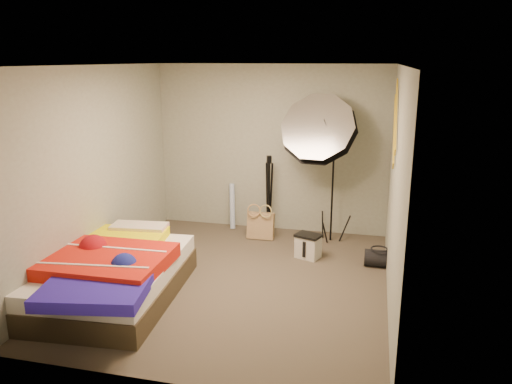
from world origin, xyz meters
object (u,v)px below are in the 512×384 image
(wrapping_roll, at_px, (232,206))
(photo_umbrella, at_px, (319,132))
(bed, at_px, (112,273))
(tote_bag, at_px, (261,226))
(duffel_bag, at_px, (379,258))
(camera_tripod, at_px, (269,189))
(camera_case, at_px, (308,247))

(wrapping_roll, xyz_separation_m, photo_umbrella, (1.35, -0.31, 1.25))
(bed, bearing_deg, tote_bag, 62.20)
(duffel_bag, xyz_separation_m, bed, (-2.86, -1.57, 0.18))
(tote_bag, height_order, photo_umbrella, photo_umbrella)
(tote_bag, height_order, duffel_bag, tote_bag)
(tote_bag, bearing_deg, bed, -117.92)
(tote_bag, distance_m, camera_tripod, 0.56)
(camera_case, bearing_deg, wrapping_roll, 164.68)
(duffel_bag, bearing_deg, tote_bag, 158.93)
(duffel_bag, height_order, photo_umbrella, photo_umbrella)
(bed, bearing_deg, duffel_bag, 28.72)
(camera_case, relative_size, duffel_bag, 0.84)
(duffel_bag, distance_m, photo_umbrella, 1.88)
(tote_bag, bearing_deg, duffel_bag, -21.18)
(wrapping_roll, bearing_deg, camera_tripod, -9.53)
(tote_bag, height_order, bed, bed)
(bed, relative_size, camera_tripod, 1.85)
(tote_bag, xyz_separation_m, camera_tripod, (0.06, 0.27, 0.49))
(wrapping_roll, distance_m, photo_umbrella, 1.86)
(duffel_bag, xyz_separation_m, camera_tripod, (-1.63, 0.92, 0.57))
(camera_tripod, bearing_deg, bed, -116.34)
(bed, height_order, camera_tripod, camera_tripod)
(wrapping_roll, bearing_deg, duffel_bag, -24.62)
(camera_case, bearing_deg, camera_tripod, 150.66)
(bed, distance_m, camera_tripod, 2.81)
(photo_umbrella, relative_size, camera_tripod, 1.87)
(camera_case, distance_m, duffel_bag, 0.92)
(tote_bag, xyz_separation_m, duffel_bag, (1.69, -0.65, -0.09))
(duffel_bag, xyz_separation_m, photo_umbrella, (-0.88, 0.71, 1.49))
(camera_tripod, bearing_deg, tote_bag, -102.99)
(tote_bag, xyz_separation_m, wrapping_roll, (-0.54, 0.37, 0.16))
(duffel_bag, relative_size, bed, 0.16)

